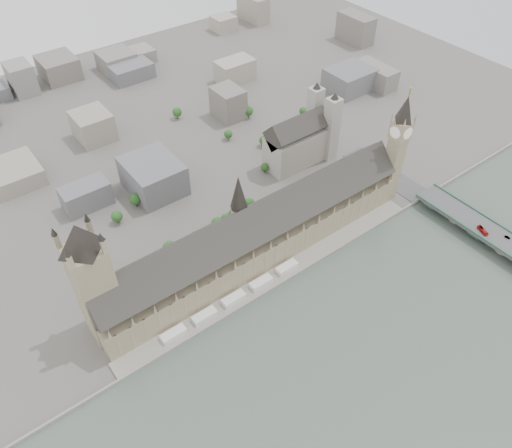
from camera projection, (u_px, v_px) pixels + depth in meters
ground at (271, 271)px, 384.44m from camera, size 900.00×900.00×0.00m
river_thames at (447, 443)px, 289.23m from camera, size 600.00×600.00×0.00m
embankment_wall at (283, 282)px, 374.75m from camera, size 600.00×1.50×3.00m
river_terrace at (277, 276)px, 379.42m from camera, size 270.00×15.00×2.00m
terrace_tents at (234, 299)px, 360.21m from camera, size 118.00×7.00×4.00m
palace_of_westminster at (255, 236)px, 380.13m from camera, size 265.00×40.73×55.44m
elizabeth_tower at (398, 142)px, 409.06m from camera, size 17.00×17.00×107.50m
victoria_tower at (92, 277)px, 308.16m from camera, size 30.00×30.00×100.00m
central_tower at (239, 202)px, 355.08m from camera, size 13.00×13.00×48.00m
westminster_bridge at (496, 241)px, 400.99m from camera, size 25.00×325.00×10.25m
westminster_abbey at (301, 139)px, 470.26m from camera, size 68.00×36.00×64.00m
city_skyline_inland at (124, 115)px, 512.70m from camera, size 720.00×360.00×38.00m
park_trees at (216, 226)px, 409.53m from camera, size 110.00×30.00×15.00m
red_bus_north at (483, 230)px, 400.02m from camera, size 6.27×11.43×3.12m
car_silver at (507, 237)px, 395.61m from camera, size 2.44×4.63×1.45m
car_approach at (389, 160)px, 470.28m from camera, size 1.89×4.57×1.32m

